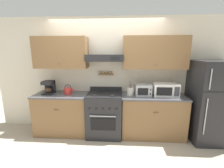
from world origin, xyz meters
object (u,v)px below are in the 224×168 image
object	(u,v)px
tea_kettle	(68,90)
microwave	(165,89)
utensil_crock	(130,91)
stove_range	(105,114)
coffee_maker	(49,87)
toaster_oven	(143,90)
refrigerator	(211,102)

from	to	relation	value
tea_kettle	microwave	size ratio (longest dim) A/B	0.43
microwave	utensil_crock	size ratio (longest dim) A/B	1.64
stove_range	coffee_maker	xyz separation A→B (m)	(-1.24, 0.07, 0.58)
coffee_maker	toaster_oven	size ratio (longest dim) A/B	0.88
stove_range	tea_kettle	distance (m)	0.95
refrigerator	microwave	xyz separation A→B (m)	(-0.89, 0.11, 0.21)
tea_kettle	microwave	xyz separation A→B (m)	(2.07, 0.02, 0.05)
toaster_oven	microwave	bearing A→B (deg)	2.45
stove_range	refrigerator	bearing A→B (deg)	-1.44
refrigerator	coffee_maker	size ratio (longest dim) A/B	5.75
utensil_crock	microwave	bearing A→B (deg)	1.41
coffee_maker	refrigerator	bearing A→B (deg)	-2.07
stove_range	microwave	size ratio (longest dim) A/B	2.00
tea_kettle	stove_range	bearing A→B (deg)	-2.84
toaster_oven	stove_range	bearing A→B (deg)	-177.32
stove_range	tea_kettle	bearing A→B (deg)	177.16
stove_range	refrigerator	world-z (taller)	refrigerator
stove_range	coffee_maker	size ratio (longest dim) A/B	3.56
refrigerator	microwave	world-z (taller)	refrigerator
stove_range	refrigerator	distance (m)	2.19
tea_kettle	utensil_crock	size ratio (longest dim) A/B	0.70
coffee_maker	toaster_oven	xyz separation A→B (m)	(2.05, -0.03, -0.03)
microwave	toaster_oven	world-z (taller)	microwave
utensil_crock	refrigerator	bearing A→B (deg)	-3.34
utensil_crock	toaster_oven	bearing A→B (deg)	-0.37
coffee_maker	microwave	size ratio (longest dim) A/B	0.56
microwave	stove_range	bearing A→B (deg)	-177.41
stove_range	microwave	bearing A→B (deg)	2.59
coffee_maker	microwave	xyz separation A→B (m)	(2.51, -0.01, -0.01)
refrigerator	coffee_maker	world-z (taller)	refrigerator
refrigerator	coffee_maker	xyz separation A→B (m)	(-3.40, 0.12, 0.23)
tea_kettle	coffee_maker	bearing A→B (deg)	176.26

